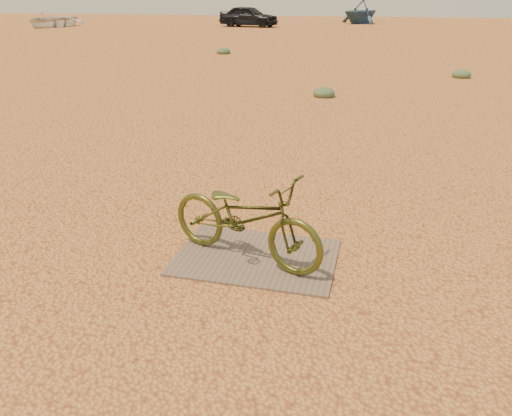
% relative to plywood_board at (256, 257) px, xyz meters
% --- Properties ---
extents(ground, '(120.00, 120.00, 0.00)m').
position_rel_plywood_board_xyz_m(ground, '(0.11, -0.33, -0.01)').
color(ground, '#E49C49').
rests_on(ground, ground).
extents(plywood_board, '(1.53, 1.09, 0.02)m').
position_rel_plywood_board_xyz_m(plywood_board, '(0.00, 0.00, 0.00)').
color(plywood_board, brown).
rests_on(plywood_board, ground).
extents(bicycle, '(1.72, 1.05, 0.86)m').
position_rel_plywood_board_xyz_m(bicycle, '(-0.09, -0.06, 0.44)').
color(bicycle, '#454B1A').
rests_on(bicycle, plywood_board).
extents(car, '(4.87, 2.57, 1.58)m').
position_rel_plywood_board_xyz_m(car, '(-9.83, 36.61, 0.78)').
color(car, black).
rests_on(car, ground).
extents(boat_near_left, '(3.79, 5.28, 1.09)m').
position_rel_plywood_board_xyz_m(boat_near_left, '(-25.05, 32.70, 0.53)').
color(boat_near_left, silver).
rests_on(boat_near_left, ground).
extents(boat_far_left, '(5.19, 5.29, 2.11)m').
position_rel_plywood_board_xyz_m(boat_far_left, '(-1.53, 43.43, 1.04)').
color(boat_far_left, '#2F4F71').
rests_on(boat_far_left, ground).
extents(kale_a, '(0.55, 0.55, 0.30)m').
position_rel_plywood_board_xyz_m(kale_a, '(-0.39, 8.49, -0.01)').
color(kale_a, '#5B774F').
rests_on(kale_a, ground).
extents(kale_b, '(0.57, 0.57, 0.31)m').
position_rel_plywood_board_xyz_m(kale_b, '(3.33, 12.66, -0.01)').
color(kale_b, '#5B774F').
rests_on(kale_b, ground).
extents(kale_c, '(0.61, 0.61, 0.34)m').
position_rel_plywood_board_xyz_m(kale_c, '(-5.81, 17.29, -0.01)').
color(kale_c, '#5B774F').
rests_on(kale_c, ground).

